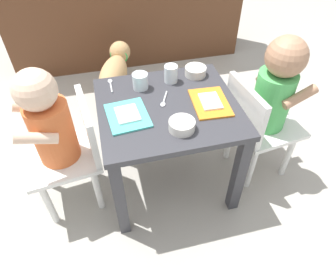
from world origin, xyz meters
TOP-DOWN VIEW (x-y plane):
  - ground_plane at (0.00, 0.00)m, footprint 7.00×7.00m
  - dining_table at (0.00, 0.00)m, footprint 0.54×0.50m
  - seated_child_left at (-0.43, 0.00)m, footprint 0.31×0.31m
  - seated_child_right at (0.43, -0.02)m, footprint 0.31×0.31m
  - dog at (-0.16, 0.71)m, footprint 0.27×0.48m
  - food_tray_left at (-0.16, -0.03)m, footprint 0.16×0.19m
  - food_tray_right at (0.16, -0.03)m, footprint 0.15×0.20m
  - water_cup_left at (-0.08, 0.14)m, footprint 0.06×0.06m
  - water_cup_right at (0.05, 0.16)m, footprint 0.06×0.06m
  - cereal_bowl_left_side at (0.01, -0.15)m, footprint 0.09×0.09m
  - cereal_bowl_right_side at (0.17, 0.18)m, footprint 0.09×0.09m
  - spoon_by_left_tray at (-0.20, 0.19)m, footprint 0.02×0.10m
  - spoon_by_right_tray at (-0.01, 0.03)m, footprint 0.05×0.10m

SIDE VIEW (x-z plane):
  - ground_plane at x=0.00m, z-range 0.00..0.00m
  - dog at x=-0.16m, z-range 0.04..0.35m
  - dining_table at x=0.00m, z-range 0.14..0.59m
  - seated_child_left at x=-0.43m, z-range 0.09..0.76m
  - seated_child_right at x=0.43m, z-range 0.09..0.79m
  - spoon_by_left_tray at x=-0.20m, z-range 0.45..0.46m
  - spoon_by_right_tray at x=-0.01m, z-range 0.45..0.46m
  - food_tray_right at x=0.16m, z-range 0.45..0.47m
  - food_tray_left at x=-0.16m, z-range 0.45..0.47m
  - cereal_bowl_left_side at x=0.01m, z-range 0.46..0.49m
  - cereal_bowl_right_side at x=0.17m, z-range 0.46..0.49m
  - water_cup_left at x=-0.08m, z-range 0.45..0.52m
  - water_cup_right at x=0.05m, z-range 0.45..0.52m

